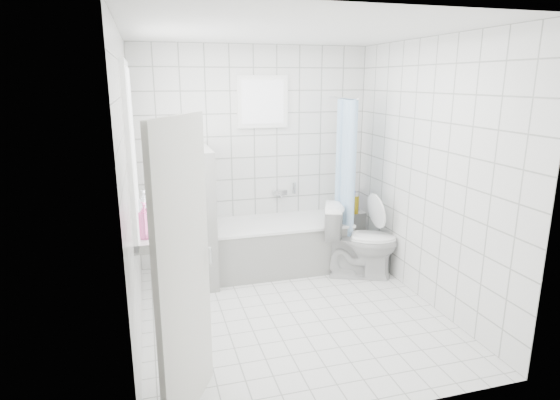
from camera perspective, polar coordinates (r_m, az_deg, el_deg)
name	(u,v)px	position (r m, az deg, el deg)	size (l,w,h in m)	color
ground	(291,313)	(4.68, 1.36, -13.58)	(3.00, 3.00, 0.00)	white
ceiling	(293,30)	(4.16, 1.58, 19.96)	(3.00, 3.00, 0.00)	white
wall_back	(255,157)	(5.66, -3.11, 5.25)	(2.80, 0.02, 2.60)	white
wall_front	(366,233)	(2.89, 10.44, -3.96)	(2.80, 0.02, 2.60)	white
wall_left	(130,192)	(4.05, -17.81, 0.89)	(0.02, 3.00, 2.60)	white
wall_right	(427,174)	(4.83, 17.53, 3.03)	(0.02, 3.00, 2.60)	white
window_left	(134,151)	(4.29, -17.42, 5.74)	(0.01, 0.90, 1.40)	white
window_back	(263,102)	(5.57, -2.08, 11.85)	(0.50, 0.01, 0.50)	white
window_sill	(145,231)	(4.45, -16.13, -3.67)	(0.18, 1.02, 0.08)	white
door	(184,274)	(3.07, -11.60, -8.87)	(0.04, 0.80, 2.00)	silver
bathtub	(279,245)	(5.61, -0.09, -5.48)	(1.62, 0.77, 0.58)	white
partition_wall	(205,215)	(5.25, -9.13, -1.77)	(0.15, 0.85, 1.50)	white
tiled_ledge	(348,232)	(6.17, 8.26, -3.91)	(0.40, 0.24, 0.55)	white
toilet	(360,241)	(5.43, 9.78, -4.94)	(0.47, 0.82, 0.84)	white
curtain_rod	(343,98)	(5.50, 7.66, 12.22)	(0.02, 0.02, 0.80)	silver
shower_curtain	(345,177)	(5.49, 7.89, 2.74)	(0.14, 0.48, 1.78)	#468CCF
tub_faucet	(280,192)	(5.78, -0.05, 0.92)	(0.18, 0.06, 0.06)	silver
sill_bottles	(145,215)	(4.34, -16.15, -1.75)	(0.18, 0.80, 0.31)	#BCBAC1
ledge_bottles	(352,204)	(6.03, 8.74, -0.44)	(0.19, 0.18, 0.27)	#1F19CF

